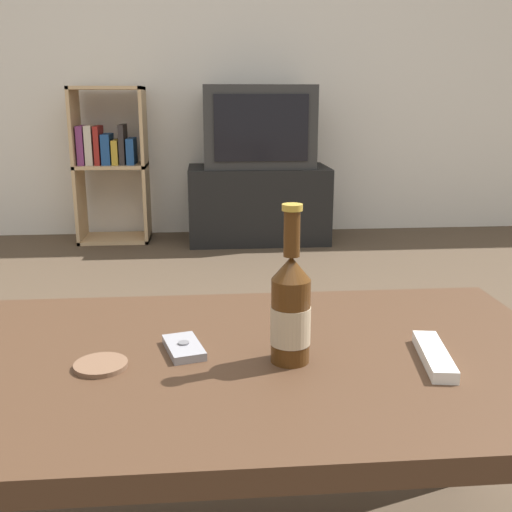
{
  "coord_description": "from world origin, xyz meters",
  "views": [
    {
      "loc": [
        -0.05,
        -0.93,
        0.87
      ],
      "look_at": [
        0.05,
        0.27,
        0.55
      ],
      "focal_mm": 42.0,
      "sensor_mm": 36.0,
      "label": 1
    }
  ],
  "objects_px": {
    "television": "(258,126)",
    "beer_bottle": "(291,309)",
    "tv_stand": "(258,204)",
    "cell_phone": "(184,347)",
    "bookshelf": "(109,159)",
    "remote_control": "(434,356)"
  },
  "relations": [
    {
      "from": "television",
      "to": "beer_bottle",
      "type": "xyz_separation_m",
      "value": [
        -0.19,
        -2.76,
        -0.16
      ]
    },
    {
      "from": "tv_stand",
      "to": "cell_phone",
      "type": "relative_size",
      "value": 7.46
    },
    {
      "from": "television",
      "to": "beer_bottle",
      "type": "distance_m",
      "value": 2.77
    },
    {
      "from": "tv_stand",
      "to": "bookshelf",
      "type": "relative_size",
      "value": 0.91
    },
    {
      "from": "bookshelf",
      "to": "remote_control",
      "type": "height_order",
      "value": "bookshelf"
    },
    {
      "from": "tv_stand",
      "to": "television",
      "type": "bearing_deg",
      "value": -90.0
    },
    {
      "from": "cell_phone",
      "to": "bookshelf",
      "type": "bearing_deg",
      "value": 86.09
    },
    {
      "from": "bookshelf",
      "to": "cell_phone",
      "type": "distance_m",
      "value": 2.84
    },
    {
      "from": "beer_bottle",
      "to": "cell_phone",
      "type": "height_order",
      "value": "beer_bottle"
    },
    {
      "from": "tv_stand",
      "to": "remote_control",
      "type": "bearing_deg",
      "value": -89.16
    },
    {
      "from": "tv_stand",
      "to": "remote_control",
      "type": "height_order",
      "value": "remote_control"
    },
    {
      "from": "bookshelf",
      "to": "remote_control",
      "type": "relative_size",
      "value": 5.43
    },
    {
      "from": "television",
      "to": "cell_phone",
      "type": "distance_m",
      "value": 2.74
    },
    {
      "from": "tv_stand",
      "to": "beer_bottle",
      "type": "bearing_deg",
      "value": -94.03
    },
    {
      "from": "beer_bottle",
      "to": "remote_control",
      "type": "relative_size",
      "value": 1.52
    },
    {
      "from": "remote_control",
      "to": "cell_phone",
      "type": "bearing_deg",
      "value": 178.35
    },
    {
      "from": "cell_phone",
      "to": "remote_control",
      "type": "bearing_deg",
      "value": -25.22
    },
    {
      "from": "television",
      "to": "bookshelf",
      "type": "height_order",
      "value": "television"
    },
    {
      "from": "tv_stand",
      "to": "remote_control",
      "type": "distance_m",
      "value": 2.79
    },
    {
      "from": "tv_stand",
      "to": "television",
      "type": "height_order",
      "value": "television"
    },
    {
      "from": "television",
      "to": "tv_stand",
      "type": "bearing_deg",
      "value": 90.0
    },
    {
      "from": "bookshelf",
      "to": "cell_phone",
      "type": "xyz_separation_m",
      "value": [
        0.54,
        -2.79,
        -0.05
      ]
    }
  ]
}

